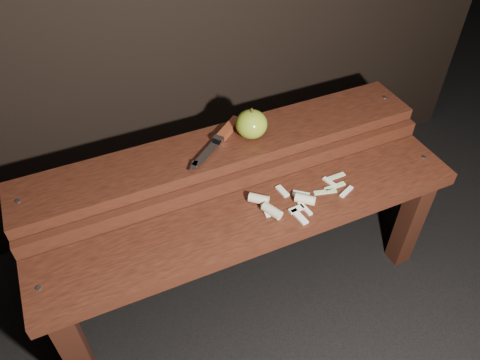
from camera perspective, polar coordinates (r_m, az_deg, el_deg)
name	(u,v)px	position (r m, az deg, el deg)	size (l,w,h in m)	color
ground	(247,288)	(1.61, 0.90, -13.03)	(60.00, 60.00, 0.00)	black
bench_front_tier	(258,233)	(1.29, 2.22, -6.48)	(1.20, 0.20, 0.42)	black
bench_rear_tier	(225,166)	(1.39, -1.79, 1.67)	(1.20, 0.21, 0.50)	black
apple	(251,124)	(1.34, 1.41, 6.83)	(0.09, 0.09, 0.09)	olive
knife	(223,135)	(1.35, -2.06, 5.52)	(0.22, 0.17, 0.02)	maroon
apple_scraps	(287,201)	(1.27, 5.79, -2.61)	(0.31, 0.16, 0.03)	beige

